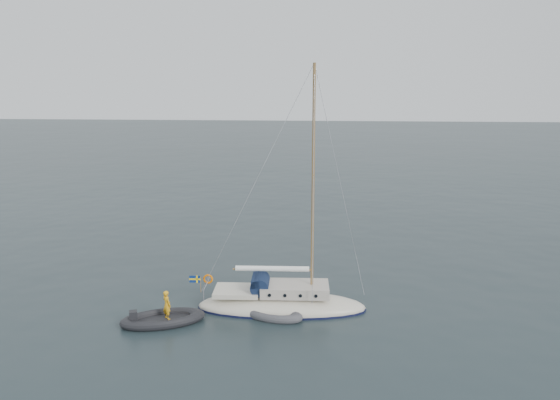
{
  "coord_description": "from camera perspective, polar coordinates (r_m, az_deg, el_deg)",
  "views": [
    {
      "loc": [
        0.48,
        -25.77,
        10.87
      ],
      "look_at": [
        -1.94,
        0.0,
        5.45
      ],
      "focal_mm": 35.0,
      "sensor_mm": 36.0,
      "label": 1
    }
  ],
  "objects": [
    {
      "name": "ground",
      "position": [
        27.97,
        4.04,
        -11.08
      ],
      "size": [
        300.0,
        300.0,
        0.0
      ],
      "primitive_type": "plane",
      "color": "black",
      "rests_on": "ground"
    },
    {
      "name": "sailboat",
      "position": [
        27.25,
        0.18,
        -9.54
      ],
      "size": [
        8.75,
        2.62,
        12.46
      ],
      "rotation": [
        0.0,
        0.0,
        0.05
      ],
      "color": "beige",
      "rests_on": "ground"
    },
    {
      "name": "dinghy",
      "position": [
        26.59,
        -0.69,
        -11.87
      ],
      "size": [
        2.94,
        1.33,
        0.42
      ],
      "rotation": [
        0.0,
        0.0,
        -0.25
      ],
      "color": "#525358",
      "rests_on": "ground"
    },
    {
      "name": "rib",
      "position": [
        26.63,
        -12.16,
        -11.97
      ],
      "size": [
        3.95,
        1.79,
        1.6
      ],
      "rotation": [
        0.0,
        0.0,
        0.39
      ],
      "color": "black",
      "rests_on": "ground"
    }
  ]
}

